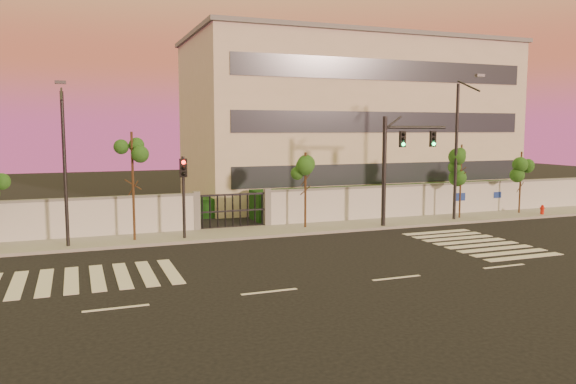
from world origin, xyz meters
name	(u,v)px	position (x,y,z in m)	size (l,w,h in m)	color
ground	(397,278)	(0.00, 0.00, 0.00)	(120.00, 120.00, 0.00)	black
sidewalk	(293,229)	(0.00, 10.50, 0.07)	(60.00, 3.00, 0.15)	gray
perimeter_wall	(286,208)	(0.10, 12.00, 1.07)	(60.00, 0.36, 2.20)	silver
hedge_row	(286,205)	(1.17, 14.74, 0.82)	(41.00, 4.25, 1.80)	black
institutional_building	(347,121)	(9.00, 21.99, 6.16)	(24.40, 12.40, 12.25)	beige
road_markings	(317,260)	(-1.58, 3.76, 0.01)	(57.00, 7.62, 0.02)	silver
street_tree_c	(133,162)	(-8.40, 10.26, 3.96)	(1.50, 1.19, 5.39)	#382314
street_tree_d	(306,173)	(0.75, 10.58, 3.13)	(1.46, 1.16, 4.26)	#382314
street_tree_e	(461,165)	(10.81, 10.31, 3.38)	(1.32, 1.05, 4.60)	#382314
street_tree_f	(521,169)	(15.73, 10.63, 3.01)	(1.31, 1.04, 4.09)	#382314
traffic_signal_main	(397,158)	(5.77, 9.45, 3.93)	(3.93, 0.55, 6.21)	black
traffic_signal_secondary	(184,188)	(-6.07, 9.79, 2.66)	(0.33, 0.33, 4.19)	black
streetlight_west	(64,161)	(-11.45, 9.66, 4.07)	(0.45, 1.81, 7.54)	black
streetlight_east	(458,144)	(10.13, 9.77, 4.62)	(0.51, 2.06, 8.55)	black
fire_hydrant	(542,211)	(16.56, 9.54, 0.37)	(0.29, 0.28, 0.75)	red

